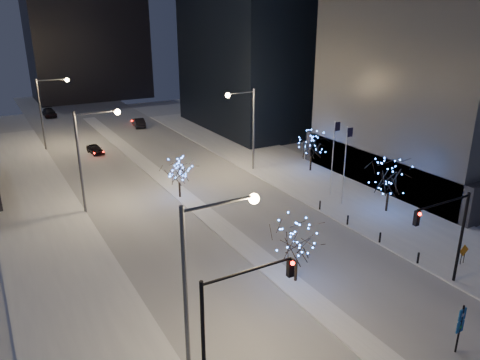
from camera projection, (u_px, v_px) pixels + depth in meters
ground at (354, 337)px, 28.36m from camera, size 160.00×160.00×0.00m
road at (155, 173)px, 56.94m from camera, size 20.00×130.00×0.02m
median at (170, 185)px, 52.83m from camera, size 2.00×80.00×0.15m
east_sidewalk at (331, 189)px, 51.64m from camera, size 10.00×90.00×0.15m
west_sidewalk at (55, 252)px, 38.16m from camera, size 8.00×90.00×0.15m
midrise_block at (479, 44)px, 53.74m from camera, size 30.00×22.00×30.00m
plinth at (461, 152)px, 58.18m from camera, size 30.00×24.00×4.00m
street_lamp_w_near at (204, 265)px, 23.61m from camera, size 4.40×0.56×10.00m
street_lamp_w_mid at (89, 147)px, 44.03m from camera, size 4.40×0.56×10.00m
street_lamp_w_far at (48, 104)px, 64.45m from camera, size 4.40×0.56×10.00m
street_lamp_east at (247, 120)px, 55.34m from camera, size 3.90×0.56×10.00m
traffic_signal_west at (232, 312)px, 22.80m from camera, size 5.26×0.43×7.00m
traffic_signal_east at (449, 228)px, 31.70m from camera, size 5.26×0.43×7.00m
flagpoles at (339, 156)px, 47.02m from camera, size 1.35×2.60×8.00m
bollards at (363, 228)px, 41.06m from camera, size 0.16×12.16×0.90m
car_near at (95, 149)px, 64.31m from camera, size 1.99×3.90×1.27m
car_mid at (139, 122)px, 79.19m from camera, size 2.17×4.75×1.51m
car_far at (49, 113)px, 86.85m from camera, size 2.11×5.11×1.48m
holiday_tree_median_near at (297, 243)px, 32.97m from camera, size 4.08×4.08×4.78m
holiday_tree_median_far at (179, 171)px, 48.26m from camera, size 4.12×4.12×4.34m
holiday_tree_plaza_near at (390, 179)px, 44.67m from camera, size 5.06×5.06×5.20m
holiday_tree_plaza_far at (312, 145)px, 56.31m from camera, size 4.88×4.88×4.96m
wayfinding_sign at (461, 324)px, 26.40m from camera, size 0.57×0.11×3.18m
construction_sign at (464, 252)px, 35.88m from camera, size 1.01×0.08×1.66m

